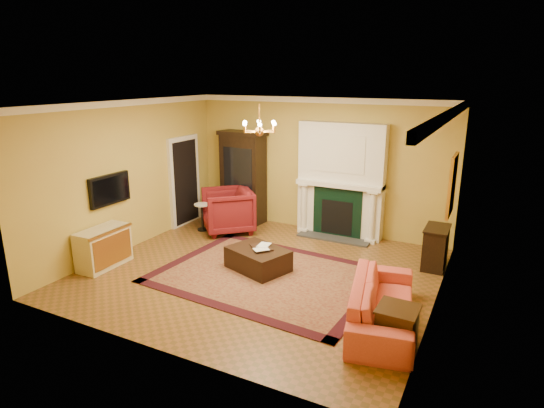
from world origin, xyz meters
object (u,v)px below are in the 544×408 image
Objects in this scene: commode at (103,248)px; leather_ottoman at (258,259)px; coral_sofa at (383,297)px; end_table at (397,329)px; china_cabinet at (243,179)px; console_table at (435,248)px; wingback_armchair at (228,209)px; pedestal_table at (202,215)px.

commode is 0.94× the size of leather_ottoman.
end_table is (0.32, -0.52, -0.15)m from coral_sofa.
china_cabinet is 3.76m from commode.
console_table is (4.60, -0.82, -0.67)m from china_cabinet.
wingback_armchair reaches higher than console_table.
china_cabinet reaches higher than leather_ottoman.
china_cabinet is 4.72m from console_table.
coral_sofa is 2.47m from console_table.
console_table is at bearing 48.32° from leather_ottoman.
end_table is at bearing -91.42° from console_table.
china_cabinet is 2.78× the size of console_table.
end_table is 3.12m from leather_ottoman.
console_table is at bearing -20.28° from coral_sofa.
leather_ottoman is at bearing 22.82° from commode.
commode is 6.16m from console_table.
coral_sofa is at bearing 17.03° from wingback_armchair.
china_cabinet is 2.11× the size of commode.
pedestal_table is at bearing -113.33° from wingback_armchair.
china_cabinet is 5.37m from coral_sofa.
china_cabinet is at bearing 143.04° from wingback_armchair.
pedestal_table is 2.57m from commode.
end_table is (5.45, -0.20, -0.09)m from commode.
coral_sofa is at bearing 2.58° from commode.
commode is at bearing -99.19° from china_cabinet.
wingback_armchair reaches higher than end_table.
coral_sofa is 3.94× the size of end_table.
china_cabinet is at bearing 144.87° from leather_ottoman.
commode reaches higher than end_table.
leather_ottoman is (1.73, -2.42, -0.84)m from china_cabinet.
china_cabinet is 0.96× the size of coral_sofa.
pedestal_table is at bearing 151.45° from end_table.
coral_sofa is 2.88× the size of console_table.
leather_ottoman is at bearing 3.67° from wingback_armchair.
coral_sofa is at bearing -99.03° from console_table.
wingback_armchair is at bearing 19.39° from pedestal_table.
commode is at bearing -136.92° from leather_ottoman.
console_table is (0.38, 2.44, -0.05)m from coral_sofa.
coral_sofa reaches higher than console_table.
leather_ottoman is (2.64, 1.17, -0.16)m from commode.
china_cabinet is at bearing 40.79° from coral_sofa.
coral_sofa is (4.13, -2.41, -0.12)m from wingback_armchair.
wingback_armchair is 4.79m from coral_sofa.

